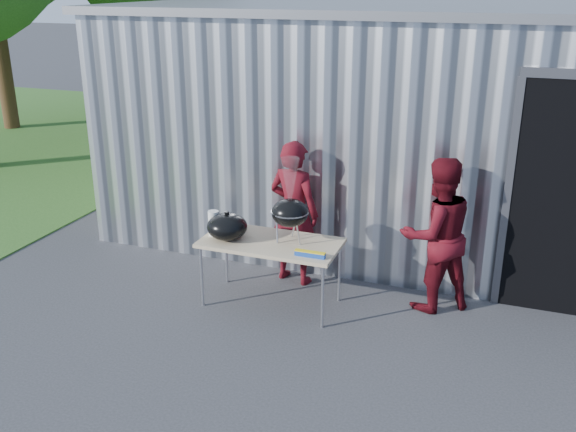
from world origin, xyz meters
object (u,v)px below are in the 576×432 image
at_px(folding_table, 271,245).
at_px(kettle_grill, 290,204).
at_px(person_cook, 294,213).
at_px(person_bystander, 437,235).

height_order(folding_table, kettle_grill, kettle_grill).
relative_size(kettle_grill, person_cook, 0.54).
xyz_separation_m(folding_table, person_bystander, (1.68, 0.55, 0.14)).
distance_m(person_cook, person_bystander, 1.66).
distance_m(folding_table, person_cook, 0.67).
bearing_deg(kettle_grill, folding_table, -161.54).
height_order(person_cook, person_bystander, person_cook).
relative_size(folding_table, person_bystander, 0.88).
xyz_separation_m(kettle_grill, person_bystander, (1.49, 0.48, -0.33)).
bearing_deg(person_cook, folding_table, 98.73).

